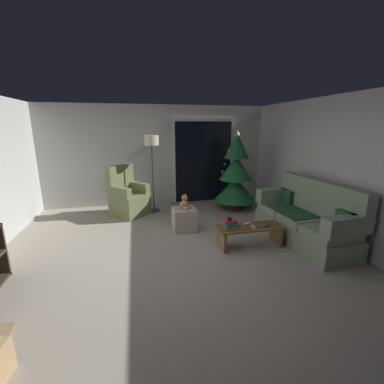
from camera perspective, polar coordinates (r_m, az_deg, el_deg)
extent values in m
plane|color=#9E9384|center=(4.15, -3.42, -14.16)|extent=(7.00, 7.00, 0.00)
cube|color=beige|center=(6.73, -7.75, 8.02)|extent=(5.72, 0.12, 2.50)
cube|color=beige|center=(5.01, 30.70, 3.99)|extent=(0.12, 6.00, 2.50)
cube|color=silver|center=(6.88, 2.50, 7.02)|extent=(1.60, 0.02, 2.20)
cube|color=black|center=(6.87, 2.53, 6.59)|extent=(1.50, 0.02, 2.10)
cube|color=gray|center=(4.98, 23.16, -8.17)|extent=(0.89, 1.95, 0.34)
cube|color=gray|center=(4.46, 28.30, -8.04)|extent=(0.72, 0.65, 0.14)
cube|color=gray|center=(4.88, 23.25, -5.60)|extent=(0.72, 0.65, 0.14)
cube|color=gray|center=(5.34, 19.07, -3.52)|extent=(0.72, 0.65, 0.14)
cube|color=gray|center=(4.99, 26.51, -1.09)|extent=(0.33, 1.91, 0.60)
cube|color=gray|center=(4.25, 31.18, -6.47)|extent=(0.77, 0.25, 0.28)
cube|color=gray|center=(5.49, 17.93, -0.67)|extent=(0.77, 0.25, 0.28)
cube|color=#234C2D|center=(5.03, 21.37, -3.90)|extent=(0.66, 0.94, 0.02)
cube|color=#234C2D|center=(4.47, 30.99, -5.48)|extent=(0.14, 0.33, 0.28)
cube|color=#234C2D|center=(5.45, 20.31, -0.98)|extent=(0.14, 0.33, 0.28)
cube|color=olive|center=(4.29, 13.78, -8.41)|extent=(1.10, 0.05, 0.04)
cube|color=olive|center=(4.36, 13.27, -7.99)|extent=(1.10, 0.05, 0.04)
cube|color=olive|center=(4.44, 12.78, -7.58)|extent=(1.10, 0.05, 0.04)
cube|color=olive|center=(4.51, 12.31, -7.18)|extent=(1.10, 0.05, 0.04)
cube|color=olive|center=(4.58, 11.85, -6.79)|extent=(1.10, 0.05, 0.04)
cube|color=olive|center=(4.33, 6.66, -10.49)|extent=(0.05, 0.36, 0.33)
cube|color=olive|center=(4.72, 18.12, -8.96)|extent=(0.05, 0.36, 0.33)
cube|color=#333338|center=(4.47, 16.30, -7.26)|extent=(0.16, 0.10, 0.02)
cube|color=#ADADB2|center=(4.36, 13.44, -7.58)|extent=(0.06, 0.16, 0.02)
cube|color=silver|center=(4.49, 12.09, -6.88)|extent=(0.16, 0.11, 0.02)
cube|color=#B79333|center=(4.26, 8.53, -7.77)|extent=(0.22, 0.21, 0.04)
cube|color=#285684|center=(4.25, 8.56, -7.28)|extent=(0.25, 0.22, 0.03)
cube|color=#337042|center=(4.22, 8.47, -6.85)|extent=(0.19, 0.17, 0.04)
cube|color=#A32D28|center=(4.22, 8.34, -6.27)|extent=(0.21, 0.18, 0.04)
cube|color=black|center=(4.20, 8.35, -5.98)|extent=(0.12, 0.16, 0.01)
cylinder|color=#4C1E19|center=(6.45, 9.40, -3.23)|extent=(0.36, 0.36, 0.10)
cylinder|color=brown|center=(6.42, 9.44, -2.30)|extent=(0.08, 0.08, 0.12)
cone|color=#195628|center=(6.33, 9.57, 0.69)|extent=(0.99, 0.99, 0.57)
cone|color=#195628|center=(6.23, 9.76, 5.31)|extent=(0.78, 0.78, 0.57)
cone|color=#195628|center=(6.17, 9.97, 10.05)|extent=(0.58, 0.58, 0.57)
sphere|color=#1E8C33|center=(6.21, 8.43, 9.78)|extent=(0.06, 0.06, 0.06)
sphere|color=#1E8C33|center=(6.18, 7.27, 6.16)|extent=(0.06, 0.06, 0.06)
sphere|color=white|center=(6.14, 8.19, 9.04)|extent=(0.06, 0.06, 0.06)
sphere|color=red|center=(6.27, 11.04, 10.23)|extent=(0.06, 0.06, 0.06)
sphere|color=blue|center=(6.19, 6.74, 4.32)|extent=(0.06, 0.06, 0.06)
sphere|color=gold|center=(6.73, 8.23, 1.54)|extent=(0.06, 0.06, 0.06)
sphere|color=blue|center=(6.00, 9.70, 9.38)|extent=(0.06, 0.06, 0.06)
sphere|color=#B233A5|center=(6.11, 8.22, 8.78)|extent=(0.06, 0.06, 0.06)
sphere|color=red|center=(6.29, 6.75, 4.49)|extent=(0.06, 0.06, 0.06)
sphere|color=red|center=(6.27, 6.76, 4.58)|extent=(0.06, 0.06, 0.06)
cone|color=#EAD14C|center=(6.15, 10.09, 12.77)|extent=(0.14, 0.14, 0.12)
cube|color=olive|center=(6.07, -13.52, -3.53)|extent=(0.96, 0.96, 0.31)
cube|color=olive|center=(6.00, -13.65, -1.30)|extent=(0.96, 0.96, 0.18)
cube|color=olive|center=(6.10, -15.61, 2.80)|extent=(0.60, 0.59, 0.64)
cube|color=olive|center=(6.12, -11.72, 1.05)|extent=(0.50, 0.52, 0.22)
cube|color=olive|center=(5.76, -15.67, -0.03)|extent=(0.50, 0.52, 0.22)
cylinder|color=#2D2D30|center=(6.27, -8.39, -4.07)|extent=(0.28, 0.28, 0.02)
cylinder|color=#2D2D30|center=(6.07, -8.66, 3.00)|extent=(0.03, 0.03, 1.55)
cylinder|color=beige|center=(5.96, -8.98, 11.27)|extent=(0.32, 0.32, 0.22)
cube|color=#B2A893|center=(5.04, -1.69, -6.07)|extent=(0.44, 0.44, 0.44)
cylinder|color=tan|center=(4.97, -0.81, -3.32)|extent=(0.12, 0.12, 0.06)
cylinder|color=tan|center=(4.89, -1.45, -3.62)|extent=(0.12, 0.12, 0.06)
sphere|color=tan|center=(4.94, -1.71, -2.61)|extent=(0.15, 0.15, 0.15)
sphere|color=tan|center=(4.91, -1.72, -1.28)|extent=(0.11, 0.11, 0.11)
sphere|color=tan|center=(4.88, -1.24, -1.48)|extent=(0.04, 0.04, 0.04)
sphere|color=tan|center=(4.92, -1.48, -0.66)|extent=(0.04, 0.04, 0.04)
sphere|color=tan|center=(4.86, -1.98, -0.85)|extent=(0.04, 0.04, 0.04)
sphere|color=tan|center=(4.98, -1.06, -2.34)|extent=(0.06, 0.06, 0.06)
sphere|color=tan|center=(4.87, -1.99, -2.74)|extent=(0.06, 0.06, 0.06)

